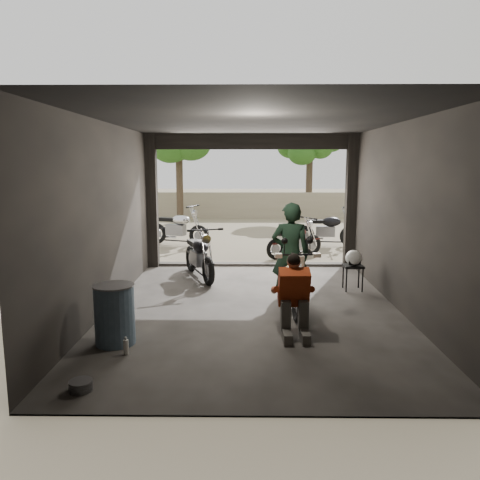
{
  "coord_description": "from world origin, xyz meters",
  "views": [
    {
      "loc": [
        -0.13,
        -7.82,
        2.5
      ],
      "look_at": [
        -0.23,
        0.6,
        1.13
      ],
      "focal_mm": 35.0,
      "sensor_mm": 36.0,
      "label": 1
    }
  ],
  "objects_px": {
    "sign_post": "(390,208)",
    "rider": "(290,254)",
    "oil_drum": "(115,315)",
    "outside_bike_a": "(177,225)",
    "left_bike": "(199,252)",
    "outside_bike_b": "(295,238)",
    "helmet": "(354,258)",
    "mechanic": "(295,299)",
    "stool": "(353,269)",
    "main_bike": "(292,279)",
    "outside_bike_c": "(327,227)"
  },
  "relations": [
    {
      "from": "sign_post",
      "to": "rider",
      "type": "bearing_deg",
      "value": -120.07
    },
    {
      "from": "left_bike",
      "to": "oil_drum",
      "type": "distance_m",
      "value": 3.95
    },
    {
      "from": "left_bike",
      "to": "mechanic",
      "type": "xyz_separation_m",
      "value": [
        1.73,
        -3.55,
        -0.0
      ]
    },
    {
      "from": "main_bike",
      "to": "outside_bike_a",
      "type": "distance_m",
      "value": 7.18
    },
    {
      "from": "stool",
      "to": "oil_drum",
      "type": "height_order",
      "value": "oil_drum"
    },
    {
      "from": "helmet",
      "to": "outside_bike_b",
      "type": "bearing_deg",
      "value": 106.79
    },
    {
      "from": "main_bike",
      "to": "oil_drum",
      "type": "height_order",
      "value": "main_bike"
    },
    {
      "from": "left_bike",
      "to": "outside_bike_c",
      "type": "xyz_separation_m",
      "value": [
        3.52,
        4.17,
        0.01
      ]
    },
    {
      "from": "main_bike",
      "to": "stool",
      "type": "xyz_separation_m",
      "value": [
        1.34,
        1.31,
        -0.11
      ]
    },
    {
      "from": "outside_bike_c",
      "to": "stool",
      "type": "bearing_deg",
      "value": -178.4
    },
    {
      "from": "left_bike",
      "to": "stool",
      "type": "distance_m",
      "value": 3.31
    },
    {
      "from": "stool",
      "to": "sign_post",
      "type": "height_order",
      "value": "sign_post"
    },
    {
      "from": "mechanic",
      "to": "left_bike",
      "type": "bearing_deg",
      "value": 114.96
    },
    {
      "from": "mechanic",
      "to": "stool",
      "type": "height_order",
      "value": "mechanic"
    },
    {
      "from": "outside_bike_b",
      "to": "helmet",
      "type": "bearing_deg",
      "value": 161.79
    },
    {
      "from": "helmet",
      "to": "mechanic",
      "type": "bearing_deg",
      "value": -115.65
    },
    {
      "from": "left_bike",
      "to": "outside_bike_a",
      "type": "bearing_deg",
      "value": 82.86
    },
    {
      "from": "sign_post",
      "to": "mechanic",
      "type": "bearing_deg",
      "value": -109.68
    },
    {
      "from": "left_bike",
      "to": "main_bike",
      "type": "bearing_deg",
      "value": -73.47
    },
    {
      "from": "helmet",
      "to": "oil_drum",
      "type": "relative_size",
      "value": 0.4
    },
    {
      "from": "outside_bike_b",
      "to": "helmet",
      "type": "relative_size",
      "value": 4.6
    },
    {
      "from": "stool",
      "to": "outside_bike_c",
      "type": "bearing_deg",
      "value": 85.91
    },
    {
      "from": "mechanic",
      "to": "helmet",
      "type": "xyz_separation_m",
      "value": [
        1.41,
        2.52,
        0.09
      ]
    },
    {
      "from": "oil_drum",
      "to": "outside_bike_a",
      "type": "bearing_deg",
      "value": 92.16
    },
    {
      "from": "rider",
      "to": "mechanic",
      "type": "bearing_deg",
      "value": 93.59
    },
    {
      "from": "left_bike",
      "to": "rider",
      "type": "xyz_separation_m",
      "value": [
        1.82,
        -1.94,
        0.34
      ]
    },
    {
      "from": "main_bike",
      "to": "left_bike",
      "type": "height_order",
      "value": "left_bike"
    },
    {
      "from": "outside_bike_a",
      "to": "oil_drum",
      "type": "height_order",
      "value": "outside_bike_a"
    },
    {
      "from": "outside_bike_b",
      "to": "helmet",
      "type": "height_order",
      "value": "outside_bike_b"
    },
    {
      "from": "outside_bike_a",
      "to": "sign_post",
      "type": "bearing_deg",
      "value": -99.1
    },
    {
      "from": "outside_bike_c",
      "to": "rider",
      "type": "relative_size",
      "value": 0.95
    },
    {
      "from": "outside_bike_c",
      "to": "helmet",
      "type": "relative_size",
      "value": 5.15
    },
    {
      "from": "oil_drum",
      "to": "rider",
      "type": "bearing_deg",
      "value": 36.4
    },
    {
      "from": "outside_bike_b",
      "to": "helmet",
      "type": "distance_m",
      "value": 3.54
    },
    {
      "from": "outside_bike_a",
      "to": "outside_bike_c",
      "type": "height_order",
      "value": "outside_bike_a"
    },
    {
      "from": "main_bike",
      "to": "outside_bike_c",
      "type": "relative_size",
      "value": 0.95
    },
    {
      "from": "main_bike",
      "to": "mechanic",
      "type": "bearing_deg",
      "value": -97.63
    },
    {
      "from": "oil_drum",
      "to": "sign_post",
      "type": "bearing_deg",
      "value": 43.6
    },
    {
      "from": "outside_bike_c",
      "to": "mechanic",
      "type": "relative_size",
      "value": 1.5
    },
    {
      "from": "oil_drum",
      "to": "left_bike",
      "type": "bearing_deg",
      "value": 78.45
    },
    {
      "from": "mechanic",
      "to": "oil_drum",
      "type": "xyz_separation_m",
      "value": [
        -2.52,
        -0.31,
        -0.16
      ]
    },
    {
      "from": "outside_bike_b",
      "to": "oil_drum",
      "type": "distance_m",
      "value": 7.02
    },
    {
      "from": "helmet",
      "to": "outside_bike_a",
      "type": "bearing_deg",
      "value": 132.42
    },
    {
      "from": "left_bike",
      "to": "mechanic",
      "type": "distance_m",
      "value": 3.95
    },
    {
      "from": "outside_bike_a",
      "to": "outside_bike_b",
      "type": "xyz_separation_m",
      "value": [
        3.44,
        -1.85,
        -0.1
      ]
    },
    {
      "from": "main_bike",
      "to": "rider",
      "type": "relative_size",
      "value": 0.91
    },
    {
      "from": "outside_bike_a",
      "to": "stool",
      "type": "relative_size",
      "value": 3.55
    },
    {
      "from": "stool",
      "to": "sign_post",
      "type": "distance_m",
      "value": 2.75
    },
    {
      "from": "sign_post",
      "to": "outside_bike_c",
      "type": "bearing_deg",
      "value": 118.65
    },
    {
      "from": "rider",
      "to": "sign_post",
      "type": "xyz_separation_m",
      "value": [
        2.68,
        3.11,
        0.53
      ]
    }
  ]
}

